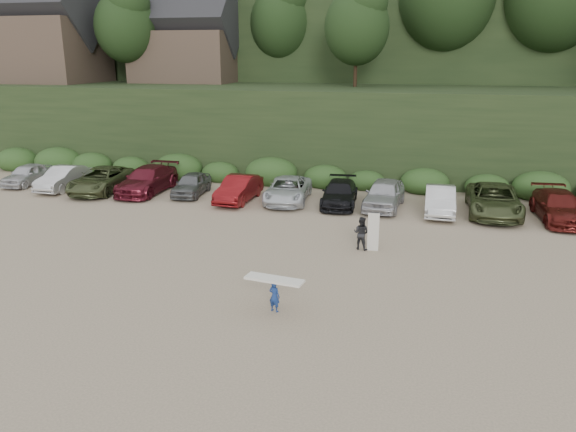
# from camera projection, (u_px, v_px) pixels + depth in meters

# --- Properties ---
(ground) EXTENTS (120.00, 120.00, 0.00)m
(ground) POSITION_uv_depth(u_px,v_px,m) (229.00, 263.00, 23.24)
(ground) COLOR tan
(ground) RESTS_ON ground
(hillside_backdrop) EXTENTS (90.00, 41.50, 28.00)m
(hillside_backdrop) POSITION_uv_depth(u_px,v_px,m) (351.00, 21.00, 53.61)
(hillside_backdrop) COLOR black
(hillside_backdrop) RESTS_ON ground
(parked_cars) EXTENTS (39.63, 6.16, 1.60)m
(parked_cars) POSITION_uv_depth(u_px,v_px,m) (308.00, 191.00, 32.12)
(parked_cars) COLOR silver
(parked_cars) RESTS_ON ground
(child_surfer) EXTENTS (2.05, 0.83, 1.19)m
(child_surfer) POSITION_uv_depth(u_px,v_px,m) (274.00, 289.00, 18.67)
(child_surfer) COLOR navy
(child_surfer) RESTS_ON ground
(adult_surfer) EXTENTS (1.21, 0.74, 1.75)m
(adult_surfer) POSITION_uv_depth(u_px,v_px,m) (362.00, 233.00, 24.64)
(adult_surfer) COLOR black
(adult_surfer) RESTS_ON ground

